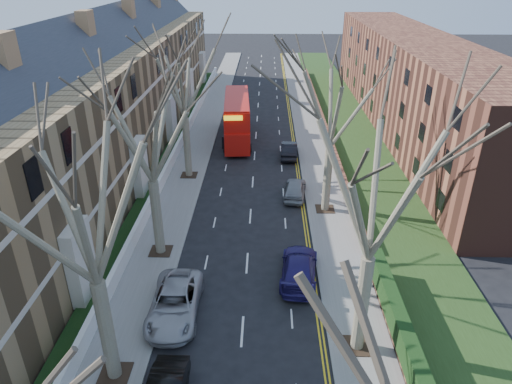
{
  "coord_description": "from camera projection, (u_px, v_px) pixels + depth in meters",
  "views": [
    {
      "loc": [
        1.13,
        -8.78,
        17.02
      ],
      "look_at": [
        0.49,
        18.31,
        3.38
      ],
      "focal_mm": 32.0,
      "sensor_mm": 36.0,
      "label": 1
    }
  ],
  "objects": [
    {
      "name": "pavement_left",
      "position": [
        202.0,
        134.0,
        50.44
      ],
      "size": [
        3.0,
        102.0,
        0.12
      ],
      "primitive_type": "cube",
      "color": "slate",
      "rests_on": "ground"
    },
    {
      "name": "pavement_right",
      "position": [
        310.0,
        135.0,
        50.19
      ],
      "size": [
        3.0,
        102.0,
        0.12
      ],
      "primitive_type": "cube",
      "color": "slate",
      "rests_on": "ground"
    },
    {
      "name": "terrace_left",
      "position": [
        102.0,
        106.0,
        41.0
      ],
      "size": [
        9.7,
        78.0,
        13.6
      ],
      "color": "olive",
      "rests_on": "ground"
    },
    {
      "name": "flats_right",
      "position": [
        412.0,
        83.0,
        51.3
      ],
      "size": [
        13.97,
        54.0,
        10.0
      ],
      "color": "brown",
      "rests_on": "ground"
    },
    {
      "name": "front_wall_left",
      "position": [
        173.0,
        157.0,
        43.08
      ],
      "size": [
        0.3,
        78.0,
        1.0
      ],
      "color": "white",
      "rests_on": "ground"
    },
    {
      "name": "grass_verge_right",
      "position": [
        351.0,
        135.0,
        50.05
      ],
      "size": [
        6.0,
        102.0,
        0.06
      ],
      "color": "#213914",
      "rests_on": "ground"
    },
    {
      "name": "tree_left_mid",
      "position": [
        79.0,
        191.0,
        16.69
      ],
      "size": [
        10.5,
        10.5,
        14.71
      ],
      "color": "#645D48",
      "rests_on": "ground"
    },
    {
      "name": "tree_left_far",
      "position": [
        146.0,
        117.0,
        25.77
      ],
      "size": [
        10.15,
        10.15,
        14.22
      ],
      "color": "#645D48",
      "rests_on": "ground"
    },
    {
      "name": "tree_left_dist",
      "position": [
        181.0,
        68.0,
        36.34
      ],
      "size": [
        10.5,
        10.5,
        14.71
      ],
      "color": "#645D48",
      "rests_on": "ground"
    },
    {
      "name": "tree_right_mid",
      "position": [
        380.0,
        171.0,
        18.24
      ],
      "size": [
        10.5,
        10.5,
        14.71
      ],
      "color": "#645D48",
      "rests_on": "ground"
    },
    {
      "name": "tree_right_far",
      "position": [
        334.0,
        91.0,
        30.88
      ],
      "size": [
        10.15,
        10.15,
        14.22
      ],
      "color": "#645D48",
      "rests_on": "ground"
    },
    {
      "name": "double_decker_bus",
      "position": [
        237.0,
        120.0,
        47.91
      ],
      "size": [
        3.27,
        11.08,
        4.58
      ],
      "rotation": [
        0.0,
        0.0,
        3.2
      ],
      "color": "red",
      "rests_on": "ground"
    },
    {
      "name": "car_left_far",
      "position": [
        175.0,
        303.0,
        24.34
      ],
      "size": [
        2.65,
        5.59,
        1.54
      ],
      "primitive_type": "imported",
      "rotation": [
        0.0,
        0.0,
        0.02
      ],
      "color": "#A1A0A6",
      "rests_on": "ground"
    },
    {
      "name": "car_right_near",
      "position": [
        299.0,
        268.0,
        27.21
      ],
      "size": [
        2.65,
        5.37,
        1.5
      ],
      "primitive_type": "imported",
      "rotation": [
        0.0,
        0.0,
        3.03
      ],
      "color": "navy",
      "rests_on": "ground"
    },
    {
      "name": "car_right_mid",
      "position": [
        295.0,
        189.0,
        36.82
      ],
      "size": [
        2.18,
        4.33,
        1.42
      ],
      "primitive_type": "imported",
      "rotation": [
        0.0,
        0.0,
        3.02
      ],
      "color": "gray",
      "rests_on": "ground"
    },
    {
      "name": "car_right_far",
      "position": [
        289.0,
        150.0,
        44.46
      ],
      "size": [
        1.75,
        4.48,
        1.45
      ],
      "primitive_type": "imported",
      "rotation": [
        0.0,
        0.0,
        3.09
      ],
      "color": "black",
      "rests_on": "ground"
    }
  ]
}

